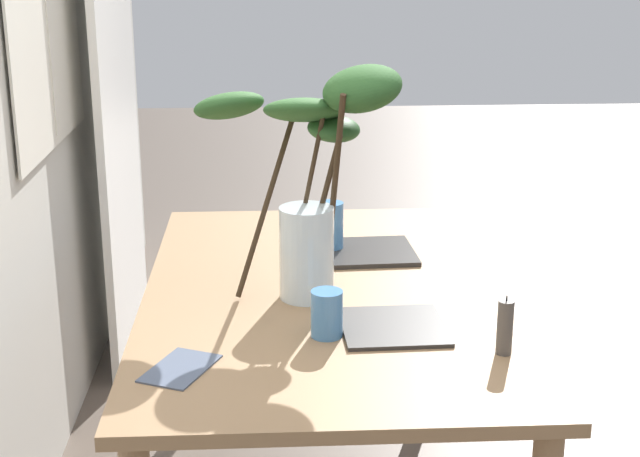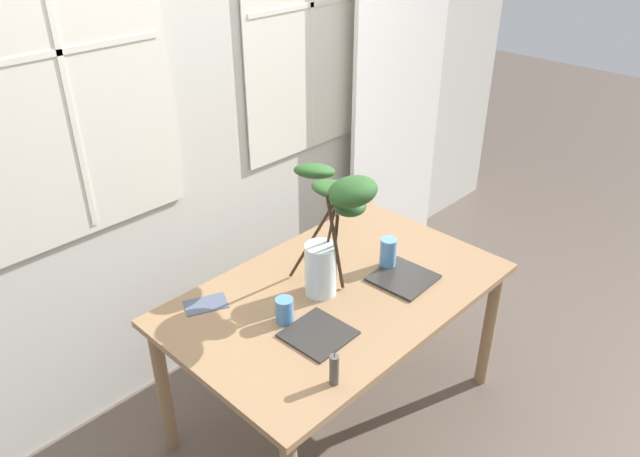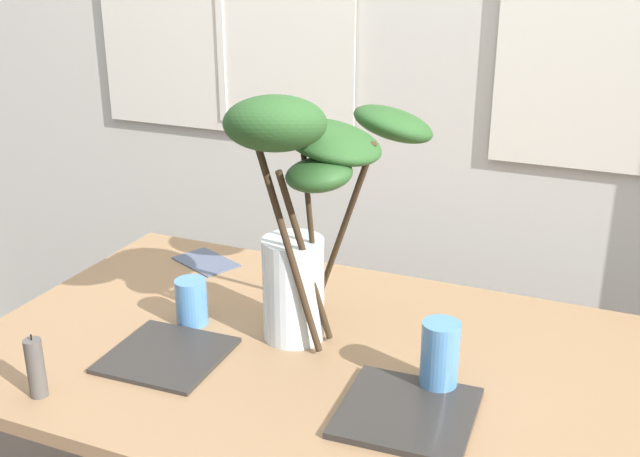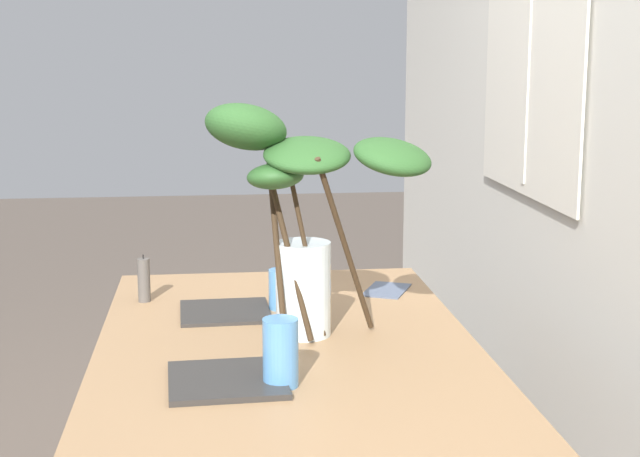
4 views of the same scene
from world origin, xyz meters
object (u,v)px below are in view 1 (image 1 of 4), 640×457
Objects in this scene: drinking_glass_blue_left at (327,314)px; plate_square_left at (393,327)px; pillar_candle at (505,327)px; drinking_glass_blue_right at (330,227)px; plate_square_right at (370,252)px; vase_with_branches at (311,161)px; dining_table at (323,319)px.

drinking_glass_blue_left is 0.17m from plate_square_left.
pillar_candle is (-0.15, -0.23, 0.06)m from plate_square_left.
drinking_glass_blue_right is at bearing 24.94° from pillar_candle.
plate_square_left is 0.96× the size of plate_square_right.
plate_square_left is (-0.27, -0.18, -0.34)m from vase_with_branches.
drinking_glass_blue_right reaches higher than pillar_candle.
vase_with_branches reaches higher than drinking_glass_blue_right.
vase_with_branches is 0.65m from pillar_candle.
drinking_glass_blue_left is (-0.30, -0.02, -0.29)m from vase_with_branches.
plate_square_right is at bearing -0.43° from plate_square_left.
dining_table is at bearing -1.89° from drinking_glass_blue_left.
dining_table is 9.98× the size of drinking_glass_blue_right.
pillar_candle is at bearing -138.45° from dining_table.
plate_square_left is 0.55m from plate_square_right.
drinking_glass_blue_right reaches higher than drinking_glass_blue_left.
dining_table is 2.45× the size of vase_with_branches.
drinking_glass_blue_left reaches higher than plate_square_right.
dining_table is 0.32m from plate_square_left.
drinking_glass_blue_left is 0.74× the size of drinking_glass_blue_right.
plate_square_left is at bearing -151.48° from dining_table.
dining_table is 10.86× the size of pillar_candle.
pillar_candle is (-0.73, -0.34, -0.01)m from drinking_glass_blue_right.
vase_with_branches reaches higher than pillar_candle.
vase_with_branches is at bearing 101.13° from dining_table.
vase_with_branches is 4.07× the size of drinking_glass_blue_right.
plate_square_left is at bearing -78.28° from drinking_glass_blue_left.
drinking_glass_blue_left is at bearing 73.07° from pillar_candle.
drinking_glass_blue_right is 1.09× the size of pillar_candle.
plate_square_left is at bearing -169.10° from drinking_glass_blue_right.
drinking_glass_blue_right is 0.14m from plate_square_right.
plate_square_left is (-0.27, -0.15, 0.09)m from dining_table.
vase_with_branches is 5.49× the size of drinking_glass_blue_left.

